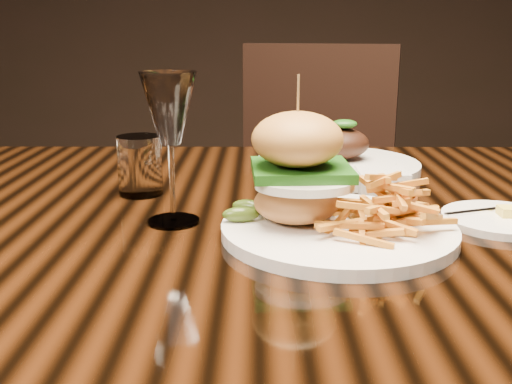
{
  "coord_description": "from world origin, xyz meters",
  "views": [
    {
      "loc": [
        -0.04,
        -0.8,
        0.99
      ],
      "look_at": [
        -0.04,
        -0.13,
        0.81
      ],
      "focal_mm": 42.0,
      "sensor_mm": 36.0,
      "label": 1
    }
  ],
  "objects_px": {
    "far_dish": "(336,161)",
    "wine_glass": "(170,114)",
    "dining_table": "(285,259)",
    "chair_far": "(310,189)",
    "burger_plate": "(334,196)"
  },
  "relations": [
    {
      "from": "wine_glass",
      "to": "chair_far",
      "type": "bearing_deg",
      "value": 74.79
    },
    {
      "from": "far_dish",
      "to": "chair_far",
      "type": "distance_m",
      "value": 0.7
    },
    {
      "from": "wine_glass",
      "to": "chair_far",
      "type": "height_order",
      "value": "chair_far"
    },
    {
      "from": "burger_plate",
      "to": "dining_table",
      "type": "bearing_deg",
      "value": 123.36
    },
    {
      "from": "wine_glass",
      "to": "chair_far",
      "type": "relative_size",
      "value": 0.2
    },
    {
      "from": "dining_table",
      "to": "far_dish",
      "type": "relative_size",
      "value": 5.52
    },
    {
      "from": "burger_plate",
      "to": "chair_far",
      "type": "xyz_separation_m",
      "value": [
        0.06,
        1.0,
        -0.26
      ]
    },
    {
      "from": "chair_far",
      "to": "far_dish",
      "type": "bearing_deg",
      "value": -76.03
    },
    {
      "from": "far_dish",
      "to": "chair_far",
      "type": "bearing_deg",
      "value": 88.9
    },
    {
      "from": "dining_table",
      "to": "wine_glass",
      "type": "xyz_separation_m",
      "value": [
        -0.15,
        -0.07,
        0.22
      ]
    },
    {
      "from": "burger_plate",
      "to": "wine_glass",
      "type": "bearing_deg",
      "value": 175.1
    },
    {
      "from": "dining_table",
      "to": "burger_plate",
      "type": "xyz_separation_m",
      "value": [
        0.05,
        -0.11,
        0.13
      ]
    },
    {
      "from": "burger_plate",
      "to": "chair_far",
      "type": "distance_m",
      "value": 1.04
    },
    {
      "from": "dining_table",
      "to": "chair_far",
      "type": "bearing_deg",
      "value": 82.91
    },
    {
      "from": "far_dish",
      "to": "wine_glass",
      "type": "bearing_deg",
      "value": -130.36
    }
  ]
}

